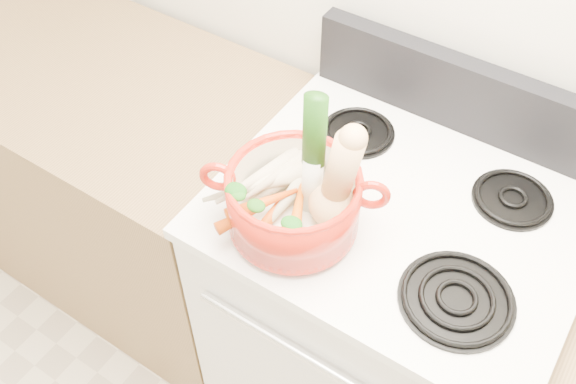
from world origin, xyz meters
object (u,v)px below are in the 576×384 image
Objects in this scene: squash at (338,180)px; leek at (313,154)px; dutch_oven at (294,201)px; stove_body at (379,321)px.

squash is 0.82× the size of leek.
leek is (-0.06, 0.01, 0.03)m from squash.
leek reaches higher than dutch_oven.
dutch_oven is 0.12m from leek.
dutch_oven is 0.89× the size of leek.
squash reaches higher than stove_body.
stove_body is 3.44× the size of dutch_oven.
leek is at bearing -136.40° from stove_body.
squash is at bearing -120.13° from stove_body.
stove_body is 3.78× the size of squash.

